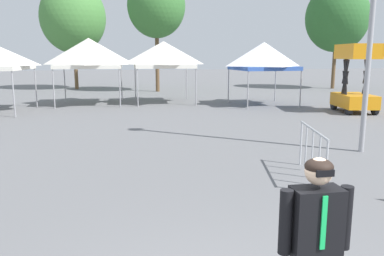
{
  "coord_description": "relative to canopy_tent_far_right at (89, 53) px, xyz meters",
  "views": [
    {
      "loc": [
        -0.9,
        -2.83,
        2.6
      ],
      "look_at": [
        0.34,
        3.99,
        1.3
      ],
      "focal_mm": 36.11,
      "sensor_mm": 36.0,
      "label": 1
    }
  ],
  "objects": [
    {
      "name": "person_foreground",
      "position": [
        3.25,
        -18.73,
        -1.7
      ],
      "size": [
        0.65,
        0.26,
        1.78
      ],
      "color": "#33384C",
      "rests_on": "ground"
    },
    {
      "name": "tree_behind_tents_right",
      "position": [
        4.25,
        6.87,
        3.34
      ],
      "size": [
        4.1,
        4.1,
        8.34
      ],
      "color": "brown",
      "rests_on": "ground"
    },
    {
      "name": "canopy_tent_far_right",
      "position": [
        0.0,
        0.0,
        0.0
      ],
      "size": [
        3.47,
        3.47,
        3.52
      ],
      "color": "#9E9EA3",
      "rests_on": "ground"
    },
    {
      "name": "canopy_tent_right_of_center",
      "position": [
        3.98,
        -0.05,
        -0.08
      ],
      "size": [
        3.21,
        3.21,
        3.37
      ],
      "color": "#9E9EA3",
      "rests_on": "ground"
    },
    {
      "name": "scissor_lift",
      "position": [
        12.29,
        -5.3,
        -1.72
      ],
      "size": [
        1.75,
        2.49,
        3.12
      ],
      "color": "black",
      "rests_on": "ground"
    },
    {
      "name": "canopy_tent_center",
      "position": [
        9.05,
        -1.97,
        -0.15
      ],
      "size": [
        3.19,
        3.19,
        3.3
      ],
      "color": "#9E9EA3",
      "rests_on": "ground"
    },
    {
      "name": "tree_behind_tents_center",
      "position": [
        18.32,
        6.99,
        2.78
      ],
      "size": [
        4.82,
        4.82,
        8.17
      ],
      "color": "brown",
      "rests_on": "ground"
    },
    {
      "name": "crowd_barrier_near_person",
      "position": [
        5.64,
        -14.12,
        -1.98
      ],
      "size": [
        0.5,
        2.06,
        1.08
      ],
      "color": "#B7BABF",
      "rests_on": "ground"
    },
    {
      "name": "tree_behind_tents_left",
      "position": [
        -1.84,
        10.12,
        2.73
      ],
      "size": [
        4.94,
        4.94,
        8.18
      ],
      "color": "brown",
      "rests_on": "ground"
    }
  ]
}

